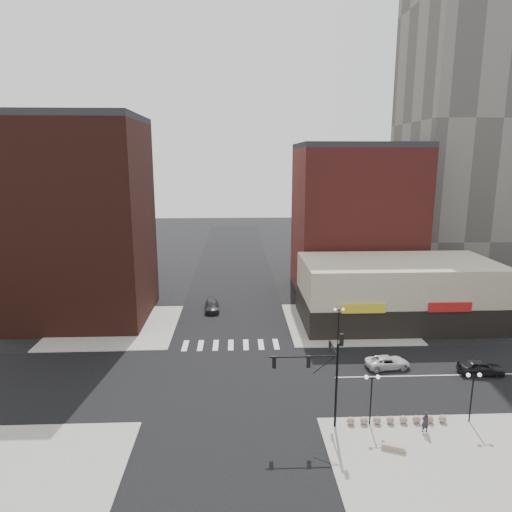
{
  "coord_description": "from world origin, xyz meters",
  "views": [
    {
      "loc": [
        0.68,
        -39.88,
        20.61
      ],
      "look_at": [
        2.59,
        4.68,
        11.0
      ],
      "focal_mm": 32.0,
      "sensor_mm": 36.0,
      "label": 1
    }
  ],
  "objects": [
    {
      "name": "pedestrian",
      "position": [
        14.88,
        -9.23,
        0.97
      ],
      "size": [
        0.68,
        0.51,
        1.69
      ],
      "primitive_type": "imported",
      "rotation": [
        0.0,
        0.0,
        3.32
      ],
      "color": "#262429",
      "rests_on": "sidewalk_se"
    },
    {
      "name": "bollard_row",
      "position": [
        13.17,
        -8.0,
        0.42
      ],
      "size": [
        7.96,
        0.61,
        0.61
      ],
      "color": "gray",
      "rests_on": "sidewalk_se"
    },
    {
      "name": "street_lamp_ne",
      "position": [
        12.0,
        8.0,
        3.29
      ],
      "size": [
        1.22,
        0.32,
        4.16
      ],
      "color": "black",
      "rests_on": "sidewalk_ne"
    },
    {
      "name": "road_ns",
      "position": [
        0.0,
        0.0,
        0.01
      ],
      "size": [
        14.0,
        200.0,
        0.02
      ],
      "primitive_type": "cube",
      "color": "black",
      "rests_on": "ground"
    },
    {
      "name": "road_ew",
      "position": [
        0.0,
        0.0,
        0.01
      ],
      "size": [
        200.0,
        14.0,
        0.02
      ],
      "primitive_type": "cube",
      "color": "black",
      "rests_on": "ground"
    },
    {
      "name": "dark_sedan_east",
      "position": [
        24.26,
        0.12,
        0.73
      ],
      "size": [
        4.41,
        2.12,
        1.45
      ],
      "primitive_type": "imported",
      "rotation": [
        0.0,
        0.0,
        1.47
      ],
      "color": "black",
      "rests_on": "ground"
    },
    {
      "name": "building_ne_midrise",
      "position": [
        19.0,
        29.5,
        11.0
      ],
      "size": [
        18.0,
        15.0,
        22.0
      ],
      "primitive_type": "cube",
      "color": "maroon",
      "rests_on": "ground"
    },
    {
      "name": "building_nw",
      "position": [
        -19.0,
        18.5,
        12.5
      ],
      "size": [
        16.0,
        15.0,
        25.0
      ],
      "primitive_type": "cube",
      "color": "#3C1B13",
      "rests_on": "ground"
    },
    {
      "name": "traffic_signal",
      "position": [
        7.24,
        -7.83,
        4.96
      ],
      "size": [
        5.59,
        3.09,
        7.77
      ],
      "color": "black",
      "rests_on": "ground"
    },
    {
      "name": "street_lamp_se_b",
      "position": [
        19.0,
        -8.0,
        3.29
      ],
      "size": [
        1.22,
        0.32,
        4.16
      ],
      "color": "black",
      "rests_on": "sidewalk_se"
    },
    {
      "name": "stone_bench",
      "position": [
        11.77,
        -11.25,
        0.33
      ],
      "size": [
        1.75,
        1.12,
        0.39
      ],
      "rotation": [
        0.0,
        0.0,
        -0.39
      ],
      "color": "tan",
      "rests_on": "sidewalk_se"
    },
    {
      "name": "sidewalk_nw",
      "position": [
        -14.5,
        14.5,
        0.06
      ],
      "size": [
        15.0,
        15.0,
        0.12
      ],
      "primitive_type": "cube",
      "color": "gray",
      "rests_on": "ground"
    },
    {
      "name": "tower_near",
      "position": [
        40.0,
        38.0,
        45.0
      ],
      "size": [
        20.0,
        20.0,
        90.0
      ],
      "primitive_type": "cube",
      "color": "#47443F",
      "rests_on": "ground"
    },
    {
      "name": "dark_sedan_north",
      "position": [
        -2.84,
        20.14,
        0.68
      ],
      "size": [
        2.25,
        4.84,
        1.37
      ],
      "primitive_type": "imported",
      "rotation": [
        0.0,
        0.0,
        0.07
      ],
      "color": "black",
      "rests_on": "ground"
    },
    {
      "name": "building_nw_low",
      "position": [
        -32.0,
        34.0,
        6.0
      ],
      "size": [
        20.0,
        18.0,
        12.0
      ],
      "primitive_type": "cube",
      "color": "#3C1B13",
      "rests_on": "ground"
    },
    {
      "name": "street_lamp_se_a",
      "position": [
        11.0,
        -8.0,
        3.29
      ],
      "size": [
        1.22,
        0.32,
        4.16
      ],
      "color": "black",
      "rests_on": "sidewalk_se"
    },
    {
      "name": "ground",
      "position": [
        0.0,
        0.0,
        0.0
      ],
      "size": [
        240.0,
        240.0,
        0.0
      ],
      "primitive_type": "plane",
      "color": "black",
      "rests_on": "ground"
    },
    {
      "name": "sidewalk_ne",
      "position": [
        14.5,
        14.5,
        0.06
      ],
      "size": [
        15.0,
        15.0,
        0.12
      ],
      "primitive_type": "cube",
      "color": "gray",
      "rests_on": "ground"
    },
    {
      "name": "sidewalk_se",
      "position": [
        16.0,
        -14.0,
        0.06
      ],
      "size": [
        18.0,
        14.0,
        0.12
      ],
      "primitive_type": "cube",
      "color": "gray",
      "rests_on": "ground"
    },
    {
      "name": "white_suv",
      "position": [
        15.67,
        1.88,
        0.61
      ],
      "size": [
        4.58,
        2.49,
        1.22
      ],
      "primitive_type": "imported",
      "rotation": [
        0.0,
        0.0,
        1.68
      ],
      "color": "silver",
      "rests_on": "ground"
    },
    {
      "name": "building_ne_row",
      "position": [
        21.0,
        15.0,
        3.3
      ],
      "size": [
        24.2,
        12.2,
        8.0
      ],
      "color": "#BFB798",
      "rests_on": "ground"
    }
  ]
}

